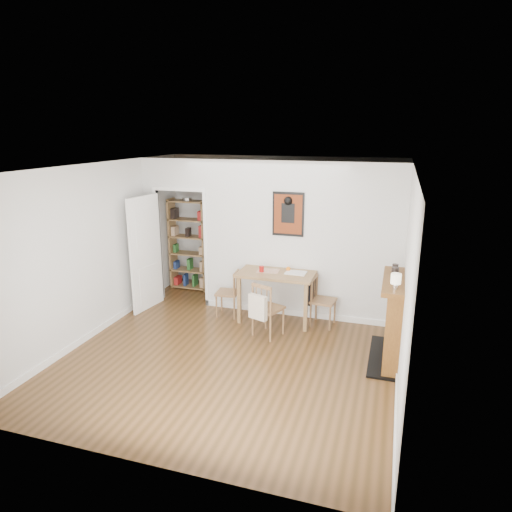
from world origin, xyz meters
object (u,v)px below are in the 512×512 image
(red_glass, at_px, (262,269))
(mantel_lamp, at_px, (396,280))
(notebook, at_px, (296,273))
(ceramic_jar_a, at_px, (395,272))
(bookshelf, at_px, (189,245))
(orange_fruit, at_px, (288,269))
(ceramic_jar_b, at_px, (395,268))
(fireplace, at_px, (394,318))
(chair_front, at_px, (268,309))
(chair_left, at_px, (228,293))
(dining_table, at_px, (277,277))
(chair_right, at_px, (322,300))

(red_glass, relative_size, mantel_lamp, 0.50)
(notebook, bearing_deg, ceramic_jar_a, -24.77)
(bookshelf, bearing_deg, orange_fruit, -22.77)
(ceramic_jar_b, bearing_deg, bookshelf, 158.71)
(orange_fruit, distance_m, notebook, 0.17)
(fireplace, height_order, ceramic_jar_b, ceramic_jar_b)
(chair_front, distance_m, fireplace, 1.87)
(chair_front, distance_m, ceramic_jar_a, 1.97)
(orange_fruit, distance_m, ceramic_jar_a, 1.87)
(chair_left, height_order, fireplace, fireplace)
(dining_table, bearing_deg, orange_fruit, 26.88)
(notebook, bearing_deg, ceramic_jar_b, -18.33)
(bookshelf, bearing_deg, notebook, -23.12)
(chair_right, distance_m, ceramic_jar_b, 1.42)
(notebook, bearing_deg, chair_right, -0.36)
(fireplace, relative_size, ceramic_jar_b, 11.78)
(bookshelf, height_order, ceramic_jar_a, bookshelf)
(dining_table, xyz_separation_m, bookshelf, (-2.06, 1.02, 0.15))
(orange_fruit, bearing_deg, bookshelf, 157.23)
(chair_front, relative_size, bookshelf, 0.49)
(chair_right, distance_m, bookshelf, 3.02)
(fireplace, relative_size, ceramic_jar_a, 10.56)
(chair_left, xyz_separation_m, chair_right, (1.60, 0.08, 0.02))
(chair_left, height_order, ceramic_jar_b, ceramic_jar_b)
(chair_front, relative_size, mantel_lamp, 4.33)
(chair_front, bearing_deg, bookshelf, 141.48)
(dining_table, xyz_separation_m, chair_right, (0.75, 0.00, -0.31))
(fireplace, height_order, ceramic_jar_a, ceramic_jar_a)
(orange_fruit, distance_m, mantel_lamp, 2.19)
(bookshelf, height_order, red_glass, bookshelf)
(chair_front, xyz_separation_m, ceramic_jar_a, (1.80, -0.05, 0.78))
(dining_table, height_order, chair_front, chair_front)
(ceramic_jar_b, bearing_deg, ceramic_jar_a, -89.54)
(dining_table, bearing_deg, ceramic_jar_b, -15.26)
(chair_left, bearing_deg, notebook, 3.93)
(bookshelf, xyz_separation_m, notebook, (2.37, -1.01, -0.04))
(chair_front, height_order, notebook, chair_front)
(dining_table, distance_m, bookshelf, 2.30)
(red_glass, height_order, mantel_lamp, mantel_lamp)
(chair_right, height_order, fireplace, fireplace)
(mantel_lamp, bearing_deg, notebook, 140.46)
(ceramic_jar_a, bearing_deg, chair_front, 178.27)
(dining_table, xyz_separation_m, notebook, (0.31, 0.00, 0.11))
(notebook, distance_m, ceramic_jar_b, 1.64)
(chair_left, relative_size, chair_right, 0.98)
(fireplace, relative_size, mantel_lamp, 6.24)
(chair_left, height_order, chair_right, chair_right)
(red_glass, height_order, orange_fruit, red_glass)
(notebook, bearing_deg, fireplace, -28.75)
(mantel_lamp, bearing_deg, ceramic_jar_a, 91.39)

